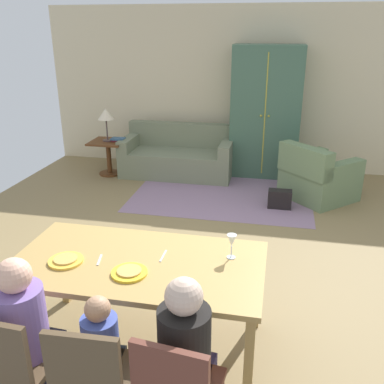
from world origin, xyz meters
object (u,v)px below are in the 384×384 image
object	(u,v)px
armoire	(266,113)
book_upper	(118,139)
couch	(178,157)
person_man	(29,340)
plate_near_child	(129,273)
dining_chair_man	(12,363)
person_woman	(186,365)
book_lower	(119,140)
handbag	(280,199)
dining_table	(138,269)
dining_chair_child	(93,377)
table_lamp	(106,115)
armchair	(317,178)
person_child	(105,363)
side_table	(109,153)
plate_near_man	(66,261)
wine_glass	(232,241)

from	to	relation	value
armoire	book_upper	size ratio (longest dim) A/B	9.55
couch	person_man	bearing A→B (deg)	-87.68
plate_near_child	dining_chair_man	xyz separation A→B (m)	(-0.50, -0.66, -0.28)
person_woman	couch	size ratio (longest dim) A/B	0.61
book_lower	book_upper	distance (m)	0.04
couch	handbag	distance (m)	2.07
handbag	dining_table	bearing A→B (deg)	-108.71
dining_table	dining_chair_child	xyz separation A→B (m)	(0.00, -0.84, -0.20)
dining_table	person_woman	distance (m)	0.85
table_lamp	armchair	bearing A→B (deg)	-7.42
dining_table	book_lower	world-z (taller)	dining_table
person_woman	handbag	size ratio (longest dim) A/B	3.47
dining_chair_child	person_child	xyz separation A→B (m)	(-0.01, 0.17, -0.06)
side_table	table_lamp	xyz separation A→B (m)	(0.00, 0.00, 0.63)
table_lamp	book_upper	distance (m)	0.43
person_child	side_table	xyz separation A→B (m)	(-1.83, 4.57, -0.06)
book_lower	book_upper	bearing A→B (deg)	-93.77
plate_near_man	dining_chair_man	bearing A→B (deg)	-90.29
handbag	dining_chair_man	bearing A→B (deg)	-111.60
dining_table	handbag	xyz separation A→B (m)	(1.02, 3.00, -0.56)
armchair	book_lower	bearing A→B (deg)	171.54
person_woman	table_lamp	distance (m)	5.16
wine_glass	table_lamp	world-z (taller)	table_lamp
couch	book_lower	size ratio (longest dim) A/B	8.33
plate_near_child	dining_table	bearing A→B (deg)	90.00
plate_near_man	plate_near_child	world-z (taller)	same
plate_near_child	book_lower	world-z (taller)	plate_near_child
plate_near_child	armchair	distance (m)	3.98
wine_glass	handbag	xyz separation A→B (m)	(0.36, 2.82, -0.76)
person_child	handbag	size ratio (longest dim) A/B	2.89
dining_chair_man	dining_chair_child	distance (m)	0.51
couch	armoire	bearing A→B (deg)	11.23
plate_near_child	wine_glass	xyz separation A→B (m)	(0.66, 0.36, 0.12)
plate_near_child	person_woman	bearing A→B (deg)	-43.87
dining_chair_man	book_lower	xyz separation A→B (m)	(-1.15, 4.78, 0.10)
dining_chair_child	person_woman	world-z (taller)	person_woman
dining_table	couch	world-z (taller)	couch
plate_near_child	armoire	size ratio (longest dim) A/B	0.12
plate_near_man	person_woman	size ratio (longest dim) A/B	0.23
plate_near_man	book_lower	world-z (taller)	plate_near_man
dining_table	dining_chair_child	world-z (taller)	dining_chair_child
plate_near_man	person_woman	world-z (taller)	person_woman
dining_table	plate_near_man	bearing A→B (deg)	-166.54
dining_table	plate_near_man	world-z (taller)	plate_near_man
person_man	table_lamp	bearing A→B (deg)	106.28
armchair	handbag	world-z (taller)	armchair
side_table	table_lamp	size ratio (longest dim) A/B	1.07
person_woman	dining_chair_man	bearing A→B (deg)	-170.18
person_child	person_woman	distance (m)	0.51
book_upper	person_woman	bearing A→B (deg)	-64.75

